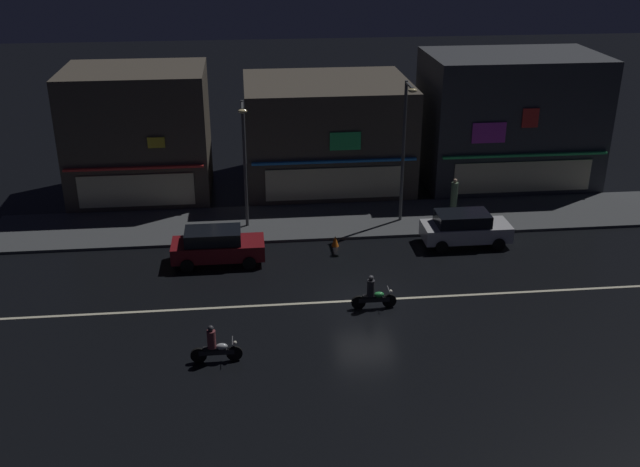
% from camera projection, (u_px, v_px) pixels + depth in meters
% --- Properties ---
extents(ground_plane, '(140.00, 140.00, 0.00)m').
position_uv_depth(ground_plane, '(366.00, 300.00, 31.31)').
color(ground_plane, black).
extents(lane_divider_stripe, '(34.24, 0.16, 0.01)m').
position_uv_depth(lane_divider_stripe, '(366.00, 300.00, 31.31)').
color(lane_divider_stripe, beige).
rests_on(lane_divider_stripe, ground).
extents(sidewalk_far, '(36.04, 4.78, 0.14)m').
position_uv_depth(sidewalk_far, '(340.00, 220.00, 39.22)').
color(sidewalk_far, '#424447').
rests_on(sidewalk_far, ground).
extents(storefront_left_block, '(9.58, 8.14, 6.17)m').
position_uv_depth(storefront_left_block, '(326.00, 133.00, 43.81)').
color(storefront_left_block, '#4C443A').
rests_on(storefront_left_block, ground).
extents(storefront_center_block, '(10.01, 6.38, 7.67)m').
position_uv_depth(storefront_center_block, '(509.00, 119.00, 43.75)').
color(storefront_center_block, '#383A3F').
rests_on(storefront_center_block, ground).
extents(storefront_right_block, '(7.78, 6.31, 7.28)m').
position_uv_depth(storefront_right_block, '(139.00, 133.00, 41.72)').
color(storefront_right_block, '#4C443A').
rests_on(storefront_right_block, ground).
extents(streetlamp_west, '(0.44, 1.64, 6.60)m').
position_uv_depth(streetlamp_west, '(244.00, 155.00, 36.64)').
color(streetlamp_west, '#47494C').
rests_on(streetlamp_west, sidewalk_far).
extents(streetlamp_mid, '(0.44, 1.64, 7.41)m').
position_uv_depth(streetlamp_mid, '(405.00, 142.00, 37.18)').
color(streetlamp_mid, '#47494C').
rests_on(streetlamp_mid, sidewalk_far).
extents(pedestrian_on_sidewalk, '(0.37, 0.37, 1.92)m').
position_uv_depth(pedestrian_on_sidewalk, '(454.00, 197.00, 39.76)').
color(pedestrian_on_sidewalk, '#4C664C').
rests_on(pedestrian_on_sidewalk, sidewalk_far).
extents(parked_car_near_kerb, '(4.30, 1.98, 1.67)m').
position_uv_depth(parked_car_near_kerb, '(217.00, 245.00, 34.35)').
color(parked_car_near_kerb, maroon).
rests_on(parked_car_near_kerb, ground).
extents(parked_car_trailing, '(4.30, 1.98, 1.67)m').
position_uv_depth(parked_car_trailing, '(465.00, 228.00, 36.27)').
color(parked_car_trailing, silver).
rests_on(parked_car_trailing, ground).
extents(motorcycle_lead, '(1.90, 0.60, 1.52)m').
position_uv_depth(motorcycle_lead, '(373.00, 295.00, 30.45)').
color(motorcycle_lead, black).
rests_on(motorcycle_lead, ground).
extents(motorcycle_following, '(1.90, 0.60, 1.52)m').
position_uv_depth(motorcycle_following, '(215.00, 347.00, 26.82)').
color(motorcycle_following, black).
rests_on(motorcycle_following, ground).
extents(traffic_cone, '(0.36, 0.36, 0.55)m').
position_uv_depth(traffic_cone, '(335.00, 241.00, 36.27)').
color(traffic_cone, orange).
rests_on(traffic_cone, ground).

